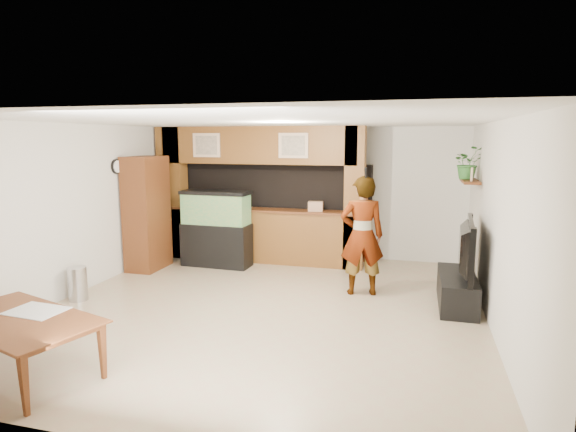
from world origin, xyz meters
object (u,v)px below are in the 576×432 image
(aquarium, at_px, (216,229))
(dining_table, at_px, (17,348))
(pantry_cabinet, at_px, (147,213))
(television, at_px, (459,247))
(person, at_px, (362,236))

(aquarium, relative_size, dining_table, 0.83)
(pantry_cabinet, bearing_deg, dining_table, -77.01)
(pantry_cabinet, xyz_separation_m, television, (5.35, -0.64, -0.18))
(television, distance_m, dining_table, 5.58)
(television, relative_size, dining_table, 0.81)
(aquarium, relative_size, person, 0.78)
(person, bearing_deg, pantry_cabinet, -21.18)
(aquarium, height_order, dining_table, aquarium)
(pantry_cabinet, relative_size, aquarium, 1.45)
(dining_table, bearing_deg, aquarium, 104.53)
(person, bearing_deg, dining_table, 34.87)
(person, xyz_separation_m, dining_table, (-3.04, -3.53, -0.61))
(person, distance_m, dining_table, 4.69)
(television, bearing_deg, aquarium, 78.51)
(pantry_cabinet, distance_m, dining_table, 4.17)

